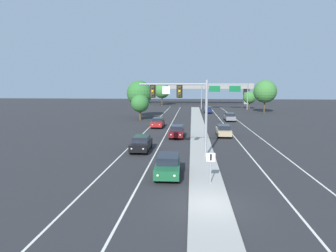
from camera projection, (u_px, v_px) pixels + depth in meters
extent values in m
plane|color=#28282B|center=(210.00, 206.00, 16.01)|extent=(260.00, 260.00, 0.00)
cube|color=#9E9B93|center=(200.00, 142.00, 33.75)|extent=(2.40, 110.00, 0.15)
cube|color=silver|center=(167.00, 133.00, 41.05)|extent=(0.14, 100.00, 0.01)
cube|color=silver|center=(232.00, 134.00, 40.27)|extent=(0.14, 100.00, 0.01)
cube|color=silver|center=(144.00, 132.00, 41.33)|extent=(0.14, 100.00, 0.01)
cube|color=silver|center=(255.00, 134.00, 39.99)|extent=(0.14, 100.00, 0.01)
cylinder|color=gray|center=(206.00, 119.00, 26.09)|extent=(0.24, 0.24, 7.20)
cylinder|color=gray|center=(173.00, 84.00, 25.90)|extent=(6.24, 0.16, 0.16)
cube|color=black|center=(180.00, 91.00, 25.98)|extent=(0.56, 0.06, 1.20)
cube|color=#38330F|center=(180.00, 91.00, 25.94)|extent=(0.32, 0.32, 1.00)
sphere|color=#282828|center=(179.00, 88.00, 25.73)|extent=(0.22, 0.22, 0.22)
sphere|color=#F2A819|center=(179.00, 91.00, 25.77)|extent=(0.22, 0.22, 0.22)
sphere|color=#282828|center=(179.00, 95.00, 25.82)|extent=(0.22, 0.22, 0.22)
cube|color=black|center=(153.00, 91.00, 26.19)|extent=(0.56, 0.06, 1.20)
cube|color=#38330F|center=(153.00, 91.00, 26.15)|extent=(0.32, 0.32, 1.00)
sphere|color=#282828|center=(152.00, 88.00, 25.93)|extent=(0.22, 0.22, 0.22)
sphere|color=#F2A819|center=(152.00, 91.00, 25.98)|extent=(0.22, 0.22, 0.22)
sphere|color=#282828|center=(152.00, 95.00, 26.03)|extent=(0.22, 0.22, 0.22)
cube|color=white|center=(166.00, 90.00, 26.01)|extent=(0.70, 0.04, 0.70)
cylinder|color=gray|center=(211.00, 168.00, 19.21)|extent=(0.08, 0.08, 2.20)
cube|color=white|center=(211.00, 157.00, 19.08)|extent=(0.60, 0.03, 0.60)
cube|color=black|center=(211.00, 157.00, 19.06)|extent=(0.12, 0.01, 0.44)
cube|color=#195633|center=(168.00, 167.00, 21.35)|extent=(1.91, 4.44, 0.70)
cube|color=black|center=(168.00, 158.00, 21.48)|extent=(1.64, 2.42, 0.56)
sphere|color=#EAE5C6|center=(174.00, 176.00, 19.16)|extent=(0.18, 0.18, 0.18)
sphere|color=#EAE5C6|center=(158.00, 176.00, 19.22)|extent=(0.18, 0.18, 0.18)
cylinder|color=black|center=(178.00, 178.00, 19.87)|extent=(0.24, 0.65, 0.64)
cylinder|color=black|center=(155.00, 178.00, 19.97)|extent=(0.24, 0.65, 0.64)
cylinder|color=black|center=(179.00, 166.00, 22.84)|extent=(0.24, 0.65, 0.64)
cylinder|color=black|center=(159.00, 166.00, 22.93)|extent=(0.24, 0.65, 0.64)
cube|color=black|center=(141.00, 145.00, 29.47)|extent=(1.83, 4.41, 0.70)
cube|color=black|center=(142.00, 138.00, 29.60)|extent=(1.60, 2.39, 0.56)
sphere|color=#EAE5C6|center=(143.00, 149.00, 27.27)|extent=(0.18, 0.18, 0.18)
sphere|color=#EAE5C6|center=(132.00, 149.00, 27.36)|extent=(0.18, 0.18, 0.18)
cylinder|color=black|center=(147.00, 151.00, 27.98)|extent=(0.22, 0.64, 0.64)
cylinder|color=black|center=(131.00, 151.00, 28.11)|extent=(0.22, 0.64, 0.64)
cylinder|color=black|center=(151.00, 145.00, 30.94)|extent=(0.22, 0.64, 0.64)
cylinder|color=black|center=(136.00, 145.00, 31.07)|extent=(0.22, 0.64, 0.64)
cube|color=#5B0F14|center=(177.00, 132.00, 37.23)|extent=(1.86, 4.43, 0.70)
cube|color=black|center=(177.00, 127.00, 37.35)|extent=(1.62, 2.40, 0.56)
sphere|color=#EAE5C6|center=(180.00, 135.00, 35.01)|extent=(0.18, 0.18, 0.18)
sphere|color=#EAE5C6|center=(171.00, 135.00, 35.13)|extent=(0.18, 0.18, 0.18)
cylinder|color=black|center=(182.00, 137.00, 35.72)|extent=(0.23, 0.64, 0.64)
cylinder|color=black|center=(170.00, 137.00, 35.88)|extent=(0.23, 0.64, 0.64)
cylinder|color=black|center=(183.00, 133.00, 38.67)|extent=(0.23, 0.64, 0.64)
cylinder|color=black|center=(172.00, 133.00, 38.83)|extent=(0.23, 0.64, 0.64)
cube|color=maroon|center=(158.00, 123.00, 46.16)|extent=(1.88, 4.43, 0.70)
cube|color=black|center=(158.00, 119.00, 46.29)|extent=(1.63, 2.40, 0.56)
sphere|color=#EAE5C6|center=(160.00, 125.00, 43.95)|extent=(0.18, 0.18, 0.18)
sphere|color=#EAE5C6|center=(152.00, 125.00, 44.07)|extent=(0.18, 0.18, 0.18)
cylinder|color=black|center=(162.00, 127.00, 44.65)|extent=(0.23, 0.64, 0.64)
cylinder|color=black|center=(152.00, 127.00, 44.82)|extent=(0.23, 0.64, 0.64)
cylinder|color=black|center=(164.00, 124.00, 47.61)|extent=(0.23, 0.64, 0.64)
cylinder|color=black|center=(154.00, 124.00, 47.77)|extent=(0.23, 0.64, 0.64)
cube|color=tan|center=(223.00, 131.00, 38.06)|extent=(1.86, 4.42, 0.70)
cube|color=black|center=(224.00, 127.00, 37.76)|extent=(1.62, 2.40, 0.56)
sphere|color=#EAE5C6|center=(218.00, 129.00, 40.26)|extent=(0.18, 0.18, 0.18)
sphere|color=#EAE5C6|center=(226.00, 129.00, 40.15)|extent=(0.18, 0.18, 0.18)
cylinder|color=black|center=(217.00, 132.00, 39.67)|extent=(0.23, 0.64, 0.64)
cylinder|color=black|center=(228.00, 132.00, 39.51)|extent=(0.23, 0.64, 0.64)
cylinder|color=black|center=(218.00, 136.00, 36.71)|extent=(0.23, 0.64, 0.64)
cylinder|color=black|center=(231.00, 136.00, 36.56)|extent=(0.23, 0.64, 0.64)
cube|color=slate|center=(229.00, 118.00, 54.60)|extent=(1.84, 4.42, 0.70)
cube|color=black|center=(230.00, 114.00, 54.29)|extent=(1.61, 2.39, 0.56)
sphere|color=#EAE5C6|center=(225.00, 116.00, 56.79)|extent=(0.18, 0.18, 0.18)
sphere|color=#EAE5C6|center=(231.00, 116.00, 56.70)|extent=(0.18, 0.18, 0.18)
cylinder|color=black|center=(224.00, 118.00, 56.19)|extent=(0.23, 0.64, 0.64)
cylinder|color=black|center=(232.00, 118.00, 56.07)|extent=(0.23, 0.64, 0.64)
cylinder|color=black|center=(226.00, 120.00, 53.23)|extent=(0.23, 0.64, 0.64)
cylinder|color=black|center=(235.00, 120.00, 53.11)|extent=(0.23, 0.64, 0.64)
cube|color=#141E4C|center=(208.00, 110.00, 70.56)|extent=(1.90, 4.44, 0.70)
cube|color=black|center=(208.00, 108.00, 70.25)|extent=(1.64, 2.41, 0.56)
sphere|color=#EAE5C6|center=(205.00, 109.00, 72.74)|extent=(0.18, 0.18, 0.18)
sphere|color=#EAE5C6|center=(209.00, 109.00, 72.67)|extent=(0.18, 0.18, 0.18)
cylinder|color=black|center=(204.00, 111.00, 72.14)|extent=(0.23, 0.64, 0.64)
cylinder|color=black|center=(210.00, 111.00, 72.04)|extent=(0.23, 0.64, 0.64)
cylinder|color=black|center=(205.00, 112.00, 69.18)|extent=(0.23, 0.64, 0.64)
cylinder|color=black|center=(211.00, 112.00, 69.08)|extent=(0.23, 0.64, 0.64)
cylinder|color=gray|center=(202.00, 96.00, 80.83)|extent=(0.28, 0.28, 7.50)
cylinder|color=gray|center=(248.00, 97.00, 79.74)|extent=(0.28, 0.28, 7.50)
cube|color=gray|center=(225.00, 85.00, 79.81)|extent=(13.00, 0.36, 0.70)
cube|color=#0F6033|center=(215.00, 89.00, 80.02)|extent=(3.20, 0.08, 1.70)
cube|color=#0F6033|center=(235.00, 89.00, 79.54)|extent=(3.20, 0.08, 1.70)
cube|color=gray|center=(195.00, 87.00, 106.27)|extent=(42.40, 6.40, 1.10)
cube|color=gray|center=(195.00, 85.00, 103.17)|extent=(42.40, 0.36, 0.90)
cube|color=gray|center=(145.00, 96.00, 108.36)|extent=(1.80, 2.40, 5.65)
cube|color=gray|center=(246.00, 96.00, 105.15)|extent=(1.80, 2.40, 5.65)
cylinder|color=#4C3823|center=(140.00, 110.00, 60.80)|extent=(0.36, 0.36, 2.98)
sphere|color=#2D6B2D|center=(140.00, 93.00, 60.28)|extent=(5.45, 5.45, 5.45)
cylinder|color=#4C3823|center=(264.00, 107.00, 70.69)|extent=(0.36, 0.36, 3.10)
sphere|color=#387533|center=(265.00, 91.00, 70.14)|extent=(5.67, 5.67, 5.67)
cylinder|color=#4C3823|center=(140.00, 115.00, 55.77)|extent=(0.36, 0.36, 1.94)
sphere|color=#2D6B2D|center=(140.00, 103.00, 55.43)|extent=(3.55, 3.55, 3.55)
cylinder|color=#4C3823|center=(249.00, 106.00, 82.30)|extent=(0.36, 0.36, 1.96)
sphere|color=#387533|center=(249.00, 97.00, 81.96)|extent=(3.58, 3.58, 3.58)
cylinder|color=#4C3823|center=(162.00, 101.00, 98.01)|extent=(0.36, 0.36, 2.96)
sphere|color=#387533|center=(162.00, 90.00, 97.49)|extent=(5.42, 5.42, 5.42)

